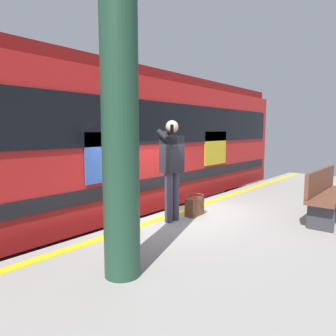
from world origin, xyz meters
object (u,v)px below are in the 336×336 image
Objects in this scene: handbag at (195,206)px; station_column at (120,103)px; bench at (328,193)px; train_carriage at (127,140)px; passenger at (172,162)px.

station_column is at bearing 16.98° from handbag.
station_column is 4.15m from bench.
train_carriage is at bearing -108.34° from handbag.
passenger is 2.31m from station_column.
passenger is (1.46, 2.66, -0.31)m from train_carriage.
handbag is 3.11m from station_column.
station_column is 2.12× the size of bench.
train_carriage is 3.05m from passenger.
bench is (-3.73, 1.22, -1.36)m from station_column.
station_column is (2.51, 0.77, 1.67)m from handbag.
handbag is (-0.55, 0.11, -0.85)m from passenger.
handbag is at bearing 168.47° from passenger.
bench is (-0.30, 4.75, -0.85)m from train_carriage.
passenger is 1.00× the size of bench.
station_column reaches higher than train_carriage.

